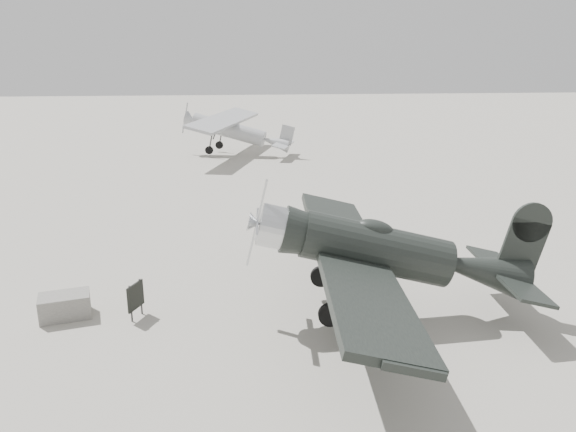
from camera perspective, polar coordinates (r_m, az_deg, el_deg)
name	(u,v)px	position (r m, az deg, el deg)	size (l,w,h in m)	color
ground	(278,280)	(19.66, -0.99, -6.55)	(160.00, 160.00, 0.00)	#A6A193
lowwing_monoplane	(389,253)	(16.62, 10.24, -3.68)	(8.60, 11.98, 3.88)	black
highwing_monoplane	(233,127)	(42.29, -5.59, 8.95)	(8.45, 11.75, 3.34)	#A1A4A7
equipment_block	(65,306)	(18.26, -21.72, -8.48)	(1.45, 0.90, 0.72)	slate
sign_board	(136,297)	(17.41, -15.23, -7.92)	(0.37, 0.75, 1.14)	#333333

